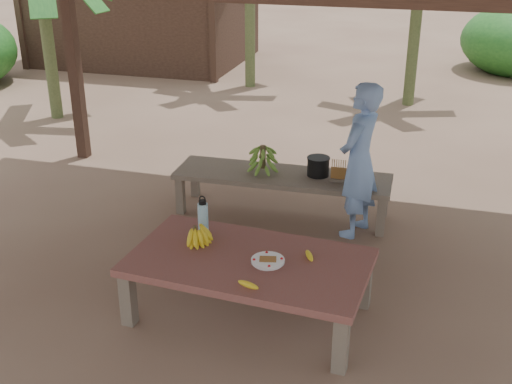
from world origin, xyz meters
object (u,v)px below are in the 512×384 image
(water_flask, at_px, (203,216))
(woman, at_px, (359,161))
(ripe_banana_bunch, at_px, (195,233))
(bench, at_px, (282,179))
(plate, at_px, (268,261))
(work_table, at_px, (249,266))
(cooking_pot, at_px, (318,167))

(water_flask, height_order, woman, woman)
(ripe_banana_bunch, relative_size, woman, 0.17)
(ripe_banana_bunch, bearing_deg, bench, 80.36)
(bench, height_order, water_flask, water_flask)
(plate, height_order, water_flask, water_flask)
(work_table, distance_m, bench, 1.85)
(work_table, distance_m, ripe_banana_bunch, 0.52)
(work_table, xyz_separation_m, bench, (-0.19, 1.84, -0.04))
(work_table, height_order, ripe_banana_bunch, ripe_banana_bunch)
(ripe_banana_bunch, distance_m, water_flask, 0.21)
(work_table, relative_size, cooking_pot, 8.44)
(ripe_banana_bunch, xyz_separation_m, plate, (0.64, -0.17, -0.06))
(work_table, relative_size, woman, 1.23)
(ripe_banana_bunch, bearing_deg, water_flask, 92.36)
(bench, bearing_deg, work_table, -85.72)
(work_table, distance_m, water_flask, 0.63)
(work_table, xyz_separation_m, woman, (0.60, 1.64, 0.32))
(work_table, relative_size, water_flask, 5.91)
(bench, xyz_separation_m, plate, (0.35, -1.87, 0.12))
(work_table, bearing_deg, water_flask, 148.99)
(plate, distance_m, woman, 1.74)
(work_table, relative_size, bench, 0.84)
(cooking_pot, bearing_deg, work_table, -94.81)
(ripe_banana_bunch, xyz_separation_m, woman, (1.08, 1.50, 0.18))
(ripe_banana_bunch, height_order, water_flask, water_flask)
(bench, relative_size, water_flask, 7.03)
(ripe_banana_bunch, bearing_deg, woman, 54.22)
(water_flask, distance_m, cooking_pot, 1.71)
(bench, height_order, ripe_banana_bunch, ripe_banana_bunch)
(woman, bearing_deg, bench, -87.05)
(cooking_pot, bearing_deg, bench, -168.60)
(ripe_banana_bunch, distance_m, plate, 0.66)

